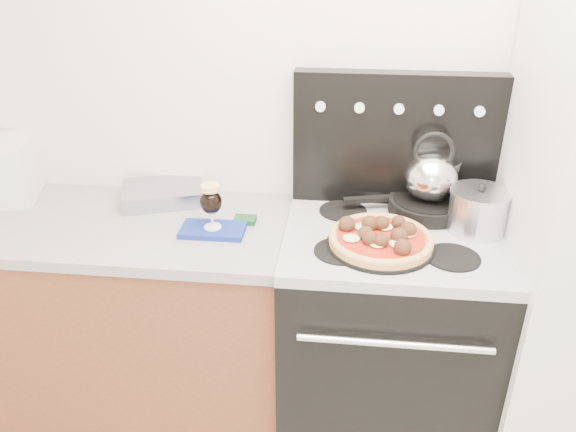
# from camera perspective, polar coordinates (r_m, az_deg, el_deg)

# --- Properties ---
(room_shell) EXTENTS (3.52, 3.01, 2.52)m
(room_shell) POSITION_cam_1_polar(r_m,az_deg,el_deg) (1.08, 10.49, -8.48)
(room_shell) COLOR beige
(room_shell) RESTS_ON ground
(base_cabinet) EXTENTS (1.45, 0.60, 0.86)m
(base_cabinet) POSITION_cam_1_polar(r_m,az_deg,el_deg) (2.47, -17.35, -10.02)
(base_cabinet) COLOR brown
(base_cabinet) RESTS_ON ground
(countertop) EXTENTS (1.48, 0.63, 0.04)m
(countertop) POSITION_cam_1_polar(r_m,az_deg,el_deg) (2.24, -18.91, -0.73)
(countertop) COLOR #969597
(countertop) RESTS_ON base_cabinet
(stove_body) EXTENTS (0.76, 0.65, 0.88)m
(stove_body) POSITION_cam_1_polar(r_m,az_deg,el_deg) (2.27, 9.62, -12.40)
(stove_body) COLOR black
(stove_body) RESTS_ON ground
(cooktop) EXTENTS (0.76, 0.65, 0.04)m
(cooktop) POSITION_cam_1_polar(r_m,az_deg,el_deg) (2.01, 10.62, -2.21)
(cooktop) COLOR #ADADB2
(cooktop) RESTS_ON stove_body
(backguard) EXTENTS (0.76, 0.08, 0.50)m
(backguard) POSITION_cam_1_polar(r_m,az_deg,el_deg) (2.15, 10.82, 7.66)
(backguard) COLOR black
(backguard) RESTS_ON cooktop
(foil_sheet) EXTENTS (0.37, 0.32, 0.06)m
(foil_sheet) POSITION_cam_1_polar(r_m,az_deg,el_deg) (2.29, -12.57, 2.26)
(foil_sheet) COLOR #AFAEC7
(foil_sheet) RESTS_ON countertop
(oven_mitt) EXTENTS (0.23, 0.13, 0.02)m
(oven_mitt) POSITION_cam_1_polar(r_m,az_deg,el_deg) (2.03, -7.63, -1.41)
(oven_mitt) COLOR navy
(oven_mitt) RESTS_ON countertop
(beer_glass) EXTENTS (0.08, 0.08, 0.17)m
(beer_glass) POSITION_cam_1_polar(r_m,az_deg,el_deg) (1.99, -7.80, 0.98)
(beer_glass) COLOR black
(beer_glass) RESTS_ON oven_mitt
(pizza_pan) EXTENTS (0.39, 0.39, 0.01)m
(pizza_pan) POSITION_cam_1_polar(r_m,az_deg,el_deg) (1.91, 9.35, -2.91)
(pizza_pan) COLOR black
(pizza_pan) RESTS_ON cooktop
(pizza) EXTENTS (0.41, 0.41, 0.05)m
(pizza) POSITION_cam_1_polar(r_m,az_deg,el_deg) (1.89, 9.41, -2.11)
(pizza) COLOR #C47F40
(pizza) RESTS_ON pizza_pan
(skillet) EXTENTS (0.35, 0.35, 0.05)m
(skillet) POSITION_cam_1_polar(r_m,az_deg,el_deg) (2.17, 13.96, 1.01)
(skillet) COLOR black
(skillet) RESTS_ON cooktop
(tea_kettle) EXTENTS (0.21, 0.21, 0.22)m
(tea_kettle) POSITION_cam_1_polar(r_m,az_deg,el_deg) (2.11, 14.36, 4.33)
(tea_kettle) COLOR silver
(tea_kettle) RESTS_ON skillet
(stock_pot) EXTENTS (0.22, 0.22, 0.14)m
(stock_pot) POSITION_cam_1_polar(r_m,az_deg,el_deg) (2.06, 18.71, 0.38)
(stock_pot) COLOR silver
(stock_pot) RESTS_ON cooktop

